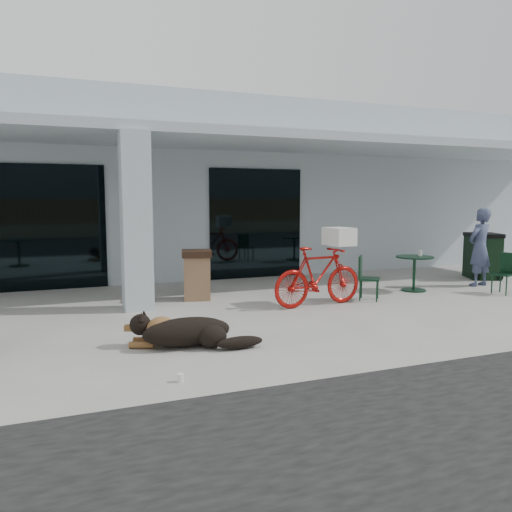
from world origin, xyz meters
name	(u,v)px	position (x,y,z in m)	size (l,w,h in m)	color
ground	(265,333)	(0.00, 0.00, 0.00)	(80.00, 80.00, 0.00)	#A9A79F
building	(157,189)	(0.00, 8.50, 2.25)	(22.00, 7.00, 4.50)	#B1C0C9
storefront_glass_left	(37,228)	(-3.20, 4.98, 1.35)	(2.80, 0.06, 2.70)	black
storefront_glass_right	(256,224)	(1.80, 4.98, 1.35)	(2.40, 0.06, 2.70)	black
column	(136,222)	(-1.50, 2.30, 1.56)	(0.50, 0.50, 3.12)	#B1C0C9
overhang	(199,138)	(0.00, 3.60, 3.21)	(22.00, 2.80, 0.18)	#B1C0C9
bicycle	(318,276)	(1.62, 1.38, 0.55)	(0.52, 1.83, 1.10)	#A8120D
laundry_basket	(339,237)	(2.07, 1.42, 1.26)	(0.55, 0.41, 0.33)	white
dog	(187,330)	(-1.23, -0.27, 0.23)	(1.36, 0.45, 0.45)	black
cup_near_dog	(180,378)	(-1.60, -1.50, 0.04)	(0.07, 0.07, 0.09)	white
cafe_table_far	(414,274)	(4.27, 2.00, 0.37)	(0.79, 0.79, 0.74)	#12331E
cafe_chair_far_a	(369,278)	(2.80, 1.50, 0.43)	(0.39, 0.43, 0.86)	#12331E
cafe_chair_far_b	(504,274)	(5.76, 1.04, 0.42)	(0.38, 0.42, 0.85)	#12331E
person	(480,247)	(6.03, 1.97, 0.88)	(0.64, 0.42, 1.76)	#3E4768
cup_on_table	(420,253)	(4.44, 2.04, 0.80)	(0.08, 0.08, 0.11)	white
trash_receptacle	(197,275)	(-0.29, 2.80, 0.48)	(0.57, 0.57, 0.97)	#866345
wheeled_bin	(482,256)	(6.98, 2.80, 0.56)	(0.69, 0.88, 1.12)	black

